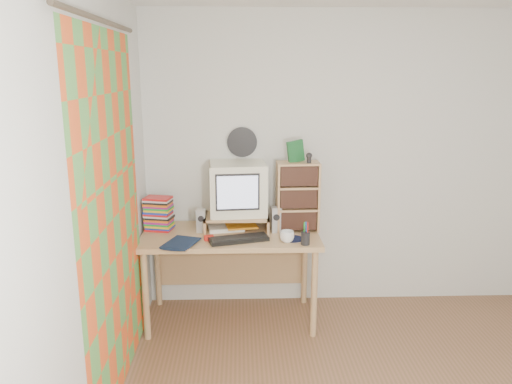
{
  "coord_description": "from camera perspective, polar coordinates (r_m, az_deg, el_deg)",
  "views": [
    {
      "loc": [
        -0.95,
        -2.4,
        2.02
      ],
      "look_at": [
        -0.83,
        1.33,
        1.1
      ],
      "focal_mm": 35.0,
      "sensor_mm": 36.0,
      "label": 1
    }
  ],
  "objects": [
    {
      "name": "mousepad",
      "position": [
        3.86,
        4.17,
        -5.35
      ],
      "size": [
        0.21,
        0.21,
        0.0
      ],
      "primitive_type": "cylinder",
      "rotation": [
        0.0,
        0.0,
        0.21
      ],
      "color": "#0F1535",
      "rests_on": "desk"
    },
    {
      "name": "speaker_right",
      "position": [
        3.99,
        2.31,
        -3.17
      ],
      "size": [
        0.08,
        0.08,
        0.21
      ],
      "primitive_type": "cube",
      "rotation": [
        0.0,
        0.0,
        0.1
      ],
      "color": "#B6B6BB",
      "rests_on": "desk"
    },
    {
      "name": "desk",
      "position": [
        4.09,
        -2.91,
        -6.23
      ],
      "size": [
        1.4,
        0.7,
        0.75
      ],
      "color": "tan",
      "rests_on": "floor"
    },
    {
      "name": "back_wall",
      "position": [
        4.33,
        10.84,
        3.35
      ],
      "size": [
        3.5,
        0.0,
        3.5
      ],
      "primitive_type": "plane",
      "rotation": [
        1.57,
        0.0,
        0.0
      ],
      "color": "silver",
      "rests_on": "floor"
    },
    {
      "name": "speaker_left",
      "position": [
        4.01,
        -6.27,
        -3.28
      ],
      "size": [
        0.08,
        0.08,
        0.19
      ],
      "primitive_type": "cube",
      "rotation": [
        0.0,
        0.0,
        -0.09
      ],
      "color": "#B6B6BB",
      "rests_on": "desk"
    },
    {
      "name": "curtain",
      "position": [
        3.11,
        -16.0,
        -2.97
      ],
      "size": [
        0.0,
        2.2,
        2.2
      ],
      "primitive_type": "plane",
      "rotation": [
        1.57,
        0.0,
        1.57
      ],
      "color": "#E55420",
      "rests_on": "left_wall"
    },
    {
      "name": "keyboard",
      "position": [
        3.81,
        -2.0,
        -5.4
      ],
      "size": [
        0.47,
        0.26,
        0.03
      ],
      "primitive_type": "cube",
      "rotation": [
        0.0,
        0.0,
        0.27
      ],
      "color": "black",
      "rests_on": "desk"
    },
    {
      "name": "monitor_riser",
      "position": [
        4.06,
        -2.24,
        -3.02
      ],
      "size": [
        0.52,
        0.3,
        0.12
      ],
      "color": "tan",
      "rests_on": "desk"
    },
    {
      "name": "dvd_stack",
      "position": [
        4.1,
        -11.05,
        -2.32
      ],
      "size": [
        0.23,
        0.19,
        0.29
      ],
      "primitive_type": null,
      "rotation": [
        0.0,
        0.0,
        -0.23
      ],
      "color": "brown",
      "rests_on": "desk"
    },
    {
      "name": "webcam",
      "position": [
        3.91,
        6.09,
        3.91
      ],
      "size": [
        0.05,
        0.05,
        0.08
      ],
      "primitive_type": null,
      "rotation": [
        0.0,
        0.0,
        -0.1
      ],
      "color": "black",
      "rests_on": "cd_rack"
    },
    {
      "name": "left_wall",
      "position": [
        2.65,
        -19.45,
        -3.87
      ],
      "size": [
        0.0,
        3.5,
        3.5
      ],
      "primitive_type": "plane",
      "rotation": [
        1.57,
        0.0,
        1.57
      ],
      "color": "silver",
      "rests_on": "floor"
    },
    {
      "name": "papers",
      "position": [
        4.09,
        -2.8,
        -4.0
      ],
      "size": [
        0.31,
        0.25,
        0.04
      ],
      "primitive_type": null,
      "rotation": [
        0.0,
        0.0,
        0.17
      ],
      "color": "white",
      "rests_on": "desk"
    },
    {
      "name": "wall_disc",
      "position": [
        4.17,
        -1.6,
        5.71
      ],
      "size": [
        0.25,
        0.02,
        0.25
      ],
      "primitive_type": "cylinder",
      "rotation": [
        1.57,
        0.0,
        0.0
      ],
      "color": "black",
      "rests_on": "back_wall"
    },
    {
      "name": "mug",
      "position": [
        3.78,
        3.57,
        -5.11
      ],
      "size": [
        0.14,
        0.14,
        0.09
      ],
      "primitive_type": "imported",
      "rotation": [
        0.0,
        0.0,
        0.28
      ],
      "color": "white",
      "rests_on": "desk"
    },
    {
      "name": "pen_cup",
      "position": [
        3.73,
        5.67,
        -5.02
      ],
      "size": [
        0.08,
        0.08,
        0.13
      ],
      "primitive_type": null,
      "rotation": [
        0.0,
        0.0,
        0.22
      ],
      "color": "black",
      "rests_on": "desk"
    },
    {
      "name": "cd_rack",
      "position": [
        4.01,
        4.76,
        -0.51
      ],
      "size": [
        0.34,
        0.19,
        0.56
      ],
      "primitive_type": "cube",
      "rotation": [
        0.0,
        0.0,
        0.03
      ],
      "color": "tan",
      "rests_on": "desk"
    },
    {
      "name": "crt_monitor",
      "position": [
        4.04,
        -2.11,
        0.38
      ],
      "size": [
        0.48,
        0.48,
        0.42
      ],
      "primitive_type": "cube",
      "rotation": [
        0.0,
        0.0,
        0.09
      ],
      "color": "#EAE9CF",
      "rests_on": "monitor_riser"
    },
    {
      "name": "red_box",
      "position": [
        3.84,
        -5.41,
        -5.24
      ],
      "size": [
        0.08,
        0.06,
        0.04
      ],
      "primitive_type": "cube",
      "rotation": [
        0.0,
        0.0,
        0.25
      ],
      "color": "red",
      "rests_on": "desk"
    },
    {
      "name": "game_box",
      "position": [
        3.94,
        4.55,
        4.66
      ],
      "size": [
        0.13,
        0.07,
        0.17
      ],
      "primitive_type": "cube",
      "rotation": [
        0.0,
        0.0,
        0.33
      ],
      "color": "#185528",
      "rests_on": "cd_rack"
    },
    {
      "name": "diary",
      "position": [
        3.81,
        -10.01,
        -5.45
      ],
      "size": [
        0.3,
        0.27,
        0.05
      ],
      "primitive_type": "imported",
      "rotation": [
        0.0,
        0.0,
        -0.35
      ],
      "color": "#0F1D38",
      "rests_on": "desk"
    }
  ]
}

